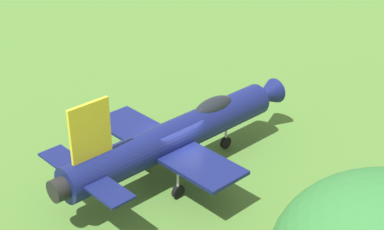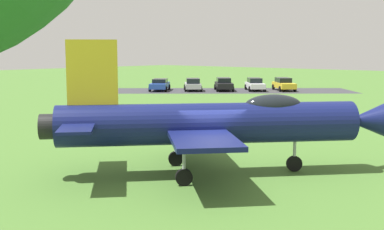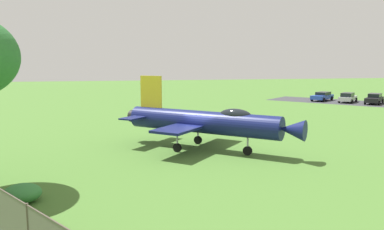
# 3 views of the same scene
# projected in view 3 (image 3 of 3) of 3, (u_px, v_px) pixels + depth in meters

# --- Properties ---
(ground_plane) EXTENTS (200.00, 200.00, 0.00)m
(ground_plane) POSITION_uv_depth(u_px,v_px,m) (202.00, 150.00, 26.62)
(ground_plane) COLOR #47722D
(parking_strip) EXTENTS (25.90, 27.85, 0.00)m
(parking_strip) POSITION_uv_depth(u_px,v_px,m) (373.00, 104.00, 55.45)
(parking_strip) COLOR #38383D
(parking_strip) RESTS_ON ground_plane
(display_jet) EXTENTS (11.27, 10.49, 5.02)m
(display_jet) POSITION_uv_depth(u_px,v_px,m) (207.00, 122.00, 26.17)
(display_jet) COLOR #111951
(display_jet) RESTS_ON ground_plane
(shrub_near_fence) EXTENTS (1.63, 1.50, 0.80)m
(shrub_near_fence) POSITION_uv_depth(u_px,v_px,m) (22.00, 193.00, 16.61)
(shrub_near_fence) COLOR #387F3D
(shrub_near_fence) RESTS_ON ground_plane
(info_plaque) EXTENTS (0.54, 0.68, 1.14)m
(info_plaque) POSITION_uv_depth(u_px,v_px,m) (235.00, 125.00, 31.72)
(info_plaque) COLOR #333333
(info_plaque) RESTS_ON ground_plane
(parked_car_black) EXTENTS (4.69, 4.52, 1.49)m
(parked_car_black) POSITION_uv_depth(u_px,v_px,m) (374.00, 99.00, 55.34)
(parked_car_black) COLOR black
(parked_car_black) RESTS_ON ground_plane
(parked_car_silver) EXTENTS (4.53, 4.43, 1.46)m
(parked_car_silver) POSITION_uv_depth(u_px,v_px,m) (348.00, 97.00, 57.31)
(parked_car_silver) COLOR #B2B5BA
(parked_car_silver) RESTS_ON ground_plane
(parked_car_blue) EXTENTS (4.94, 4.39, 1.37)m
(parked_car_blue) POSITION_uv_depth(u_px,v_px,m) (322.00, 96.00, 59.73)
(parked_car_blue) COLOR #23429E
(parked_car_blue) RESTS_ON ground_plane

